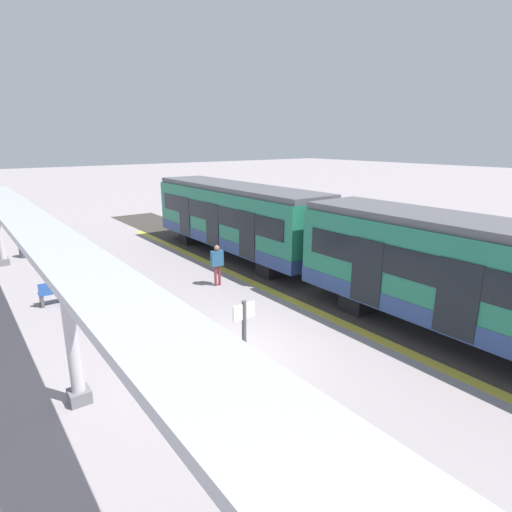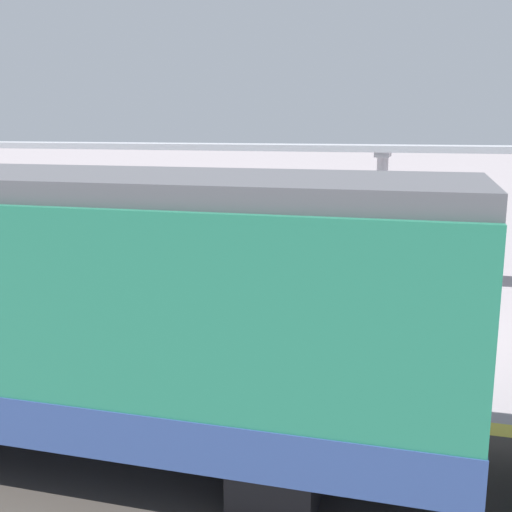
{
  "view_description": "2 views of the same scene",
  "coord_description": "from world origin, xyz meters",
  "px_view_note": "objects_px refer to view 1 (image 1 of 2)",
  "views": [
    {
      "loc": [
        5.33,
        8.5,
        5.53
      ],
      "look_at": [
        -2.15,
        -1.52,
        2.02
      ],
      "focal_mm": 29.1,
      "sensor_mm": 36.0,
      "label": 1
    },
    {
      "loc": [
        -12.36,
        -1.21,
        4.03
      ],
      "look_at": [
        -2.15,
        1.57,
        1.81
      ],
      "focal_mm": 44.21,
      "sensor_mm": 36.0,
      "label": 2
    }
  ],
  "objects_px": {
    "trash_bin": "(24,249)",
    "train_far_carriage": "(483,284)",
    "train_near_carriage": "(235,219)",
    "passenger_waiting_near_edge": "(217,261)",
    "platform_info_sign": "(244,338)",
    "canopy_pillar_second": "(71,330)",
    "bench_near_end": "(62,291)"
  },
  "relations": [
    {
      "from": "bench_near_end",
      "to": "platform_info_sign",
      "type": "distance_m",
      "value": 8.46
    },
    {
      "from": "canopy_pillar_second",
      "to": "bench_near_end",
      "type": "xyz_separation_m",
      "value": [
        -1.09,
        -6.36,
        -1.27
      ]
    },
    {
      "from": "train_near_carriage",
      "to": "bench_near_end",
      "type": "relative_size",
      "value": 7.43
    },
    {
      "from": "train_far_carriage",
      "to": "passenger_waiting_near_edge",
      "type": "xyz_separation_m",
      "value": [
        3.08,
        -8.52,
        -0.8
      ]
    },
    {
      "from": "canopy_pillar_second",
      "to": "train_near_carriage",
      "type": "bearing_deg",
      "value": -140.0
    },
    {
      "from": "platform_info_sign",
      "to": "bench_near_end",
      "type": "bearing_deg",
      "value": -75.93
    },
    {
      "from": "train_near_carriage",
      "to": "passenger_waiting_near_edge",
      "type": "height_order",
      "value": "train_near_carriage"
    },
    {
      "from": "canopy_pillar_second",
      "to": "platform_info_sign",
      "type": "xyz_separation_m",
      "value": [
        -3.13,
        1.8,
        -0.38
      ]
    },
    {
      "from": "bench_near_end",
      "to": "passenger_waiting_near_edge",
      "type": "relative_size",
      "value": 0.93
    },
    {
      "from": "bench_near_end",
      "to": "passenger_waiting_near_edge",
      "type": "distance_m",
      "value": 5.6
    },
    {
      "from": "platform_info_sign",
      "to": "passenger_waiting_near_edge",
      "type": "bearing_deg",
      "value": -116.75
    },
    {
      "from": "train_far_carriage",
      "to": "canopy_pillar_second",
      "type": "relative_size",
      "value": 3.33
    },
    {
      "from": "canopy_pillar_second",
      "to": "platform_info_sign",
      "type": "height_order",
      "value": "canopy_pillar_second"
    },
    {
      "from": "canopy_pillar_second",
      "to": "trash_bin",
      "type": "xyz_separation_m",
      "value": [
        -0.99,
        -13.78,
        -1.28
      ]
    },
    {
      "from": "platform_info_sign",
      "to": "trash_bin",
      "type": "bearing_deg",
      "value": -82.15
    },
    {
      "from": "trash_bin",
      "to": "canopy_pillar_second",
      "type": "bearing_deg",
      "value": 85.91
    },
    {
      "from": "trash_bin",
      "to": "train_far_carriage",
      "type": "bearing_deg",
      "value": 115.67
    },
    {
      "from": "canopy_pillar_second",
      "to": "passenger_waiting_near_edge",
      "type": "relative_size",
      "value": 2.06
    },
    {
      "from": "bench_near_end",
      "to": "passenger_waiting_near_edge",
      "type": "bearing_deg",
      "value": 162.15
    },
    {
      "from": "bench_near_end",
      "to": "platform_info_sign",
      "type": "height_order",
      "value": "platform_info_sign"
    },
    {
      "from": "canopy_pillar_second",
      "to": "bench_near_end",
      "type": "relative_size",
      "value": 2.23
    },
    {
      "from": "train_near_carriage",
      "to": "platform_info_sign",
      "type": "bearing_deg",
      "value": 56.98
    },
    {
      "from": "platform_info_sign",
      "to": "canopy_pillar_second",
      "type": "bearing_deg",
      "value": -29.9
    },
    {
      "from": "train_near_carriage",
      "to": "passenger_waiting_near_edge",
      "type": "bearing_deg",
      "value": 46.91
    },
    {
      "from": "train_far_carriage",
      "to": "platform_info_sign",
      "type": "relative_size",
      "value": 5.11
    },
    {
      "from": "canopy_pillar_second",
      "to": "train_far_carriage",
      "type": "bearing_deg",
      "value": 157.77
    },
    {
      "from": "canopy_pillar_second",
      "to": "bench_near_end",
      "type": "height_order",
      "value": "canopy_pillar_second"
    },
    {
      "from": "train_far_carriage",
      "to": "platform_info_sign",
      "type": "height_order",
      "value": "train_far_carriage"
    },
    {
      "from": "train_near_carriage",
      "to": "bench_near_end",
      "type": "bearing_deg",
      "value": 10.72
    },
    {
      "from": "bench_near_end",
      "to": "canopy_pillar_second",
      "type": "bearing_deg",
      "value": 80.28
    },
    {
      "from": "train_near_carriage",
      "to": "platform_info_sign",
      "type": "xyz_separation_m",
      "value": [
        6.33,
        9.75,
        -0.5
      ]
    },
    {
      "from": "trash_bin",
      "to": "platform_info_sign",
      "type": "relative_size",
      "value": 0.39
    }
  ]
}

